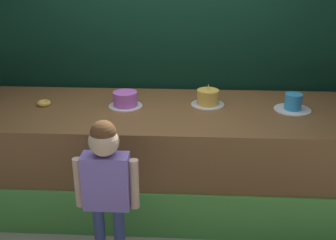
# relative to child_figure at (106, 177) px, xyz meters

# --- Properties ---
(ground_plane) EXTENTS (12.00, 12.00, 0.00)m
(ground_plane) POSITION_rel_child_figure_xyz_m (0.37, 0.36, -0.77)
(ground_plane) COLOR #ADA38E
(stage_platform) EXTENTS (4.39, 1.20, 0.93)m
(stage_platform) POSITION_rel_child_figure_xyz_m (0.37, 0.95, -0.31)
(stage_platform) COLOR brown
(stage_platform) RESTS_ON ground_plane
(curtain_backdrop) EXTENTS (4.97, 0.08, 2.96)m
(curtain_backdrop) POSITION_rel_child_figure_xyz_m (0.37, 1.64, 0.71)
(curtain_backdrop) COLOR black
(curtain_backdrop) RESTS_ON ground_plane
(child_figure) EXTENTS (0.46, 0.21, 1.19)m
(child_figure) POSITION_rel_child_figure_xyz_m (0.00, 0.00, 0.00)
(child_figure) COLOR #3F4C8C
(child_figure) RESTS_ON ground_plane
(donut) EXTENTS (0.12, 0.12, 0.04)m
(donut) POSITION_rel_child_figure_xyz_m (-0.75, 0.99, 0.18)
(donut) COLOR #F2BF4C
(donut) RESTS_ON stage_platform
(cake_far_left) EXTENTS (0.31, 0.31, 0.14)m
(cake_far_left) POSITION_rel_child_figure_xyz_m (-0.01, 1.00, 0.22)
(cake_far_left) COLOR white
(cake_far_left) RESTS_ON stage_platform
(cake_center_left) EXTENTS (0.30, 0.30, 0.20)m
(cake_center_left) POSITION_rel_child_figure_xyz_m (0.74, 1.08, 0.22)
(cake_center_left) COLOR silver
(cake_center_left) RESTS_ON stage_platform
(cake_center_right) EXTENTS (0.32, 0.32, 0.15)m
(cake_center_right) POSITION_rel_child_figure_xyz_m (1.49, 0.99, 0.22)
(cake_center_right) COLOR white
(cake_center_right) RESTS_ON stage_platform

